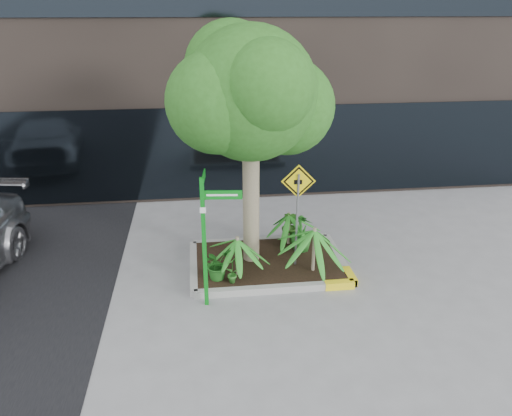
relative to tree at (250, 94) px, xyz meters
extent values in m
plane|color=gray|center=(0.14, -0.44, -3.70)|extent=(80.00, 80.00, 0.00)
cube|color=#9E9E99|center=(0.34, 0.96, -3.63)|extent=(3.20, 0.15, 0.15)
cube|color=#9E9E99|center=(0.34, -1.24, -3.63)|extent=(3.20, 0.15, 0.15)
cube|color=#9E9E99|center=(-1.26, -0.14, -3.63)|extent=(0.15, 2.20, 0.15)
cube|color=#9E9E99|center=(1.94, -0.14, -3.63)|extent=(0.15, 2.20, 0.15)
cube|color=yellow|center=(1.64, -1.24, -3.63)|extent=(0.60, 0.17, 0.15)
cube|color=black|center=(0.34, -0.14, -3.58)|extent=(3.05, 2.05, 0.06)
cylinder|color=gray|center=(0.00, -0.02, -2.07)|extent=(0.35, 0.35, 3.27)
cylinder|color=gray|center=(0.11, -0.02, -0.87)|extent=(0.62, 0.17, 1.06)
sphere|color=#265C1A|center=(0.00, -0.02, 0.00)|extent=(2.62, 2.62, 2.62)
sphere|color=#265C1A|center=(0.77, 0.31, -0.32)|extent=(1.96, 1.96, 1.96)
sphere|color=#265C1A|center=(-0.65, -0.24, -0.10)|extent=(1.96, 1.96, 1.96)
sphere|color=#265C1A|center=(0.22, -0.67, 0.22)|extent=(1.74, 1.74, 1.74)
sphere|color=#265C1A|center=(-0.32, 0.53, 0.44)|extent=(1.85, 1.85, 1.85)
cylinder|color=gray|center=(1.22, -0.70, -3.06)|extent=(0.07, 0.07, 0.97)
cylinder|color=gray|center=(-0.36, -0.68, -3.13)|extent=(0.07, 0.07, 0.85)
cylinder|color=gray|center=(0.94, 0.60, -3.16)|extent=(0.07, 0.07, 0.77)
imported|color=#1D5F1B|center=(-0.77, -0.79, -3.22)|extent=(0.83, 0.83, 0.65)
imported|color=#236B20|center=(1.17, 0.26, -3.11)|extent=(0.69, 0.69, 0.88)
imported|color=#296C21|center=(-0.49, -0.99, -3.26)|extent=(0.44, 0.44, 0.59)
imported|color=#2C621C|center=(1.00, 0.69, -3.16)|extent=(0.60, 0.60, 0.78)
cube|color=#0B8319|center=(-1.02, -1.49, -2.43)|extent=(0.08, 0.08, 2.54)
cube|color=#0B8319|center=(-0.68, -1.52, -1.48)|extent=(0.71, 0.10, 0.16)
cube|color=#0B8319|center=(-0.98, -1.14, -1.30)|extent=(0.10, 0.71, 0.16)
cube|color=white|center=(-0.68, -1.54, -1.48)|extent=(0.54, 0.06, 0.04)
cube|color=white|center=(-1.00, -1.14, -1.30)|extent=(0.06, 0.54, 0.04)
cube|color=white|center=(-1.02, -1.53, -1.75)|extent=(0.11, 0.01, 0.11)
cylinder|color=slate|center=(0.89, -0.47, -2.52)|extent=(0.06, 0.18, 2.06)
cube|color=yellow|center=(0.89, -0.49, -1.65)|extent=(0.69, 0.08, 0.69)
cube|color=black|center=(0.89, -0.50, -1.65)|extent=(0.61, 0.05, 0.61)
cube|color=yellow|center=(0.89, -0.51, -1.65)|extent=(0.52, 0.05, 0.52)
cube|color=black|center=(0.88, -0.51, -1.66)|extent=(0.16, 0.02, 0.09)
camera|label=1|loc=(-1.09, -9.65, 1.58)|focal=35.00mm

